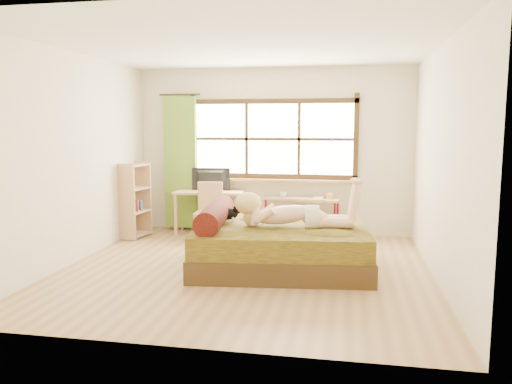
% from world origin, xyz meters
% --- Properties ---
extents(floor, '(4.50, 4.50, 0.00)m').
position_xyz_m(floor, '(0.00, 0.00, 0.00)').
color(floor, '#9E754C').
rests_on(floor, ground).
extents(ceiling, '(4.50, 4.50, 0.00)m').
position_xyz_m(ceiling, '(0.00, 0.00, 2.70)').
color(ceiling, white).
rests_on(ceiling, wall_back).
extents(wall_back, '(4.50, 0.00, 4.50)m').
position_xyz_m(wall_back, '(0.00, 2.25, 1.35)').
color(wall_back, silver).
rests_on(wall_back, floor).
extents(wall_front, '(4.50, 0.00, 4.50)m').
position_xyz_m(wall_front, '(0.00, -2.25, 1.35)').
color(wall_front, silver).
rests_on(wall_front, floor).
extents(wall_left, '(0.00, 4.50, 4.50)m').
position_xyz_m(wall_left, '(-2.25, 0.00, 1.35)').
color(wall_left, silver).
rests_on(wall_left, floor).
extents(wall_right, '(0.00, 4.50, 4.50)m').
position_xyz_m(wall_right, '(2.25, 0.00, 1.35)').
color(wall_right, silver).
rests_on(wall_right, floor).
extents(window, '(2.80, 0.16, 1.46)m').
position_xyz_m(window, '(0.00, 2.22, 1.51)').
color(window, '#FFEDBF').
rests_on(window, wall_back).
extents(curtain, '(0.55, 0.10, 2.20)m').
position_xyz_m(curtain, '(-1.55, 2.13, 1.15)').
color(curtain, '#597D22').
rests_on(curtain, wall_back).
extents(bed, '(2.30, 1.92, 0.81)m').
position_xyz_m(bed, '(0.37, 0.18, 0.29)').
color(bed, '#362710').
rests_on(bed, floor).
extents(woman, '(1.52, 0.58, 0.64)m').
position_xyz_m(woman, '(0.57, 0.14, 0.85)').
color(woman, beige).
rests_on(woman, bed).
extents(kitten, '(0.33, 0.16, 0.25)m').
position_xyz_m(kitten, '(-0.30, 0.29, 0.66)').
color(kitten, black).
rests_on(kitten, bed).
extents(desk, '(1.17, 0.60, 0.71)m').
position_xyz_m(desk, '(-1.00, 1.95, 0.61)').
color(desk, tan).
rests_on(desk, floor).
extents(monitor, '(0.64, 0.13, 0.37)m').
position_xyz_m(monitor, '(-1.00, 2.00, 0.89)').
color(monitor, black).
rests_on(monitor, desk).
extents(chair, '(0.42, 0.42, 0.89)m').
position_xyz_m(chair, '(-0.91, 1.58, 0.49)').
color(chair, tan).
rests_on(chair, floor).
extents(pipe_shelf, '(1.27, 0.50, 0.70)m').
position_xyz_m(pipe_shelf, '(0.51, 2.07, 0.45)').
color(pipe_shelf, tan).
rests_on(pipe_shelf, floor).
extents(cup, '(0.13, 0.13, 0.09)m').
position_xyz_m(cup, '(0.20, 2.07, 0.66)').
color(cup, gray).
rests_on(cup, pipe_shelf).
extents(book, '(0.20, 0.25, 0.02)m').
position_xyz_m(book, '(0.70, 2.07, 0.63)').
color(book, gray).
rests_on(book, pipe_shelf).
extents(bookshelf, '(0.36, 0.55, 1.18)m').
position_xyz_m(bookshelf, '(-2.08, 1.44, 0.60)').
color(bookshelf, tan).
rests_on(bookshelf, floor).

